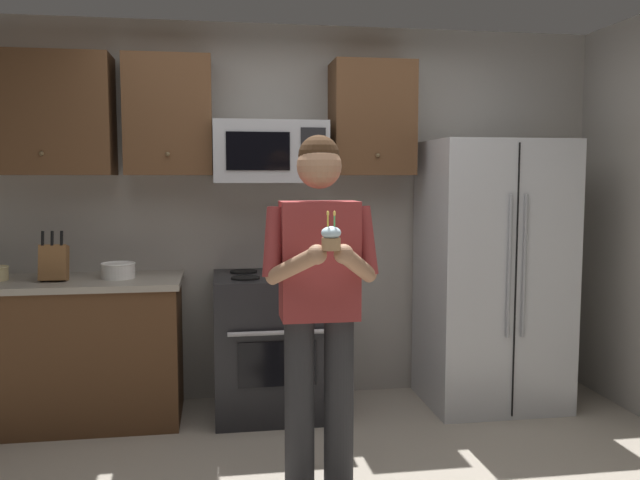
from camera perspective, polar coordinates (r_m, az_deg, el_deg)
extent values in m
cube|color=gray|center=(4.67, -2.77, 2.31)|extent=(4.40, 0.10, 2.60)
cube|color=black|center=(4.40, -4.13, -8.97)|extent=(0.76, 0.66, 0.92)
cube|color=black|center=(4.09, -3.71, -10.68)|extent=(0.48, 0.01, 0.28)
cylinder|color=#99999E|center=(4.02, -3.70, -8.03)|extent=(0.60, 0.03, 0.03)
cylinder|color=black|center=(4.16, -6.48, -3.29)|extent=(0.18, 0.18, 0.01)
cylinder|color=black|center=(4.19, -1.55, -3.19)|extent=(0.18, 0.18, 0.01)
cylinder|color=black|center=(4.44, -6.64, -2.74)|extent=(0.18, 0.18, 0.01)
cylinder|color=black|center=(4.47, -2.02, -2.65)|extent=(0.18, 0.18, 0.01)
cube|color=#9EA0A5|center=(4.39, -4.37, 7.59)|extent=(0.74, 0.40, 0.40)
cube|color=black|center=(4.17, -5.39, 7.69)|extent=(0.40, 0.01, 0.24)
cube|color=black|center=(4.21, -0.59, 7.69)|extent=(0.16, 0.01, 0.30)
cube|color=#B7BABF|center=(4.65, 14.67, -2.84)|extent=(0.90, 0.72, 1.80)
cylinder|color=gray|center=(4.27, 16.10, -2.23)|extent=(0.02, 0.02, 0.90)
cylinder|color=gray|center=(4.32, 17.30, -2.19)|extent=(0.02, 0.02, 0.90)
cube|color=black|center=(4.32, 16.61, -3.51)|extent=(0.01, 0.01, 1.74)
cube|color=#4C301C|center=(4.56, -22.57, 10.01)|extent=(0.80, 0.34, 0.76)
sphere|color=brown|center=(4.37, -23.00, 6.92)|extent=(0.03, 0.03, 0.03)
cube|color=#4C301C|center=(4.45, -12.97, 10.41)|extent=(0.55, 0.34, 0.76)
sphere|color=brown|center=(4.25, -13.07, 7.26)|extent=(0.03, 0.03, 0.03)
cube|color=#4C301C|center=(4.56, 4.50, 10.40)|extent=(0.55, 0.34, 0.76)
sphere|color=brown|center=(4.37, 5.03, 7.33)|extent=(0.03, 0.03, 0.03)
cube|color=#4C301C|center=(4.51, -21.05, -9.23)|extent=(1.40, 0.62, 0.88)
cube|color=gray|center=(4.42, -21.26, -3.45)|extent=(1.44, 0.66, 0.04)
cube|color=brown|center=(4.37, -22.07, -1.86)|extent=(0.16, 0.15, 0.24)
cylinder|color=black|center=(4.34, -22.91, 0.13)|extent=(0.02, 0.04, 0.09)
cylinder|color=black|center=(4.33, -22.20, 0.14)|extent=(0.02, 0.04, 0.09)
cylinder|color=black|center=(4.32, -21.49, 0.15)|extent=(0.02, 0.04, 0.09)
cylinder|color=white|center=(4.34, -17.08, -2.58)|extent=(0.21, 0.21, 0.09)
torus|color=white|center=(4.34, -17.10, -1.97)|extent=(0.22, 0.22, 0.01)
cylinder|color=#262628|center=(3.38, -1.80, -13.99)|extent=(0.15, 0.15, 0.86)
cylinder|color=#262628|center=(3.41, 1.63, -13.81)|extent=(0.15, 0.15, 0.86)
cube|color=maroon|center=(3.23, -0.08, -1.77)|extent=(0.38, 0.22, 0.58)
sphere|color=#A37556|center=(3.20, -0.08, 6.42)|extent=(0.22, 0.22, 0.22)
sphere|color=#382314|center=(3.22, -0.11, 7.31)|extent=(0.20, 0.20, 0.20)
cylinder|color=maroon|center=(3.16, -4.02, -0.20)|extent=(0.15, 0.18, 0.35)
cylinder|color=#A37556|center=(3.02, -2.33, -2.30)|extent=(0.26, 0.33, 0.21)
sphere|color=#A37556|center=(2.90, -0.27, -1.26)|extent=(0.09, 0.09, 0.09)
cylinder|color=maroon|center=(3.23, 3.95, -0.08)|extent=(0.15, 0.18, 0.35)
cylinder|color=#A37556|center=(3.07, 3.24, -2.18)|extent=(0.26, 0.33, 0.21)
sphere|color=#A37556|center=(2.92, 2.06, -1.22)|extent=(0.09, 0.09, 0.09)
cylinder|color=#A87F56|center=(2.88, 0.97, -0.35)|extent=(0.08, 0.08, 0.06)
ellipsoid|color=silver|center=(2.88, 0.97, 0.63)|extent=(0.09, 0.09, 0.06)
cylinder|color=#4CBF66|center=(2.88, 1.26, 1.57)|extent=(0.01, 0.01, 0.06)
ellipsoid|color=#FFD159|center=(2.88, 1.26, 2.32)|extent=(0.01, 0.01, 0.02)
cylinder|color=#F2D84C|center=(2.87, 0.68, 1.57)|extent=(0.01, 0.01, 0.06)
ellipsoid|color=#FFD159|center=(2.87, 0.68, 2.31)|extent=(0.01, 0.01, 0.02)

